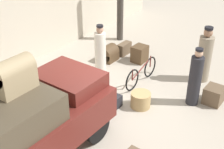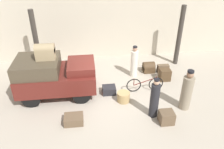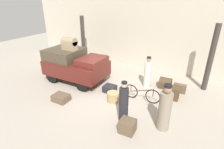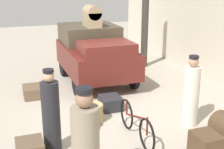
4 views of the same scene
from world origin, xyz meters
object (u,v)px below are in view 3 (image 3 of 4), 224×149
object	(u,v)px
porter_carrying_trunk	(165,110)
trunk_umber_medium	(127,126)
trunk_on_truck_roof	(69,44)
porter_lifting_near_truck	(148,73)
trunk_wicker_pale	(110,89)
wicker_basket	(113,97)
trunk_large_brown	(61,98)
suitcase_small_leather	(173,93)
bicycle	(142,94)
truck	(75,64)
suitcase_black_upright	(180,88)
trunk_barrel_dark	(165,83)
porter_with_bicycle	(124,104)

from	to	relation	value
porter_carrying_trunk	trunk_umber_medium	xyz separation A→B (m)	(-1.01, -0.75, -0.54)
trunk_on_truck_roof	porter_lifting_near_truck	bearing A→B (deg)	15.77
porter_lifting_near_truck	trunk_wicker_pale	size ratio (longest dim) A/B	2.77
wicker_basket	trunk_wicker_pale	bearing A→B (deg)	129.02
trunk_large_brown	suitcase_small_leather	bearing A→B (deg)	30.46
porter_carrying_trunk	trunk_large_brown	world-z (taller)	porter_carrying_trunk
bicycle	wicker_basket	size ratio (longest dim) A/B	3.12
truck	trunk_on_truck_roof	world-z (taller)	trunk_on_truck_roof
wicker_basket	trunk_umber_medium	world-z (taller)	trunk_umber_medium
bicycle	porter_lifting_near_truck	bearing A→B (deg)	98.16
porter_carrying_trunk	trunk_wicker_pale	bearing A→B (deg)	154.03
porter_carrying_trunk	trunk_wicker_pale	size ratio (longest dim) A/B	2.96
wicker_basket	truck	bearing A→B (deg)	161.87
truck	suitcase_black_upright	bearing A→B (deg)	13.52
trunk_barrel_dark	porter_carrying_trunk	bearing A→B (deg)	-78.91
porter_with_bicycle	porter_carrying_trunk	world-z (taller)	porter_carrying_trunk
suitcase_small_leather	suitcase_black_upright	world-z (taller)	suitcase_small_leather
truck	wicker_basket	world-z (taller)	truck
porter_lifting_near_truck	porter_carrying_trunk	xyz separation A→B (m)	(1.48, -2.79, 0.04)
trunk_large_brown	suitcase_black_upright	size ratio (longest dim) A/B	1.19
suitcase_small_leather	bicycle	bearing A→B (deg)	-146.08
porter_lifting_near_truck	porter_with_bicycle	bearing A→B (deg)	-88.19
bicycle	trunk_on_truck_roof	size ratio (longest dim) A/B	2.18
wicker_basket	suitcase_small_leather	size ratio (longest dim) A/B	0.95
truck	wicker_basket	bearing A→B (deg)	-18.13
trunk_on_truck_roof	trunk_barrel_dark	bearing A→B (deg)	16.72
bicycle	trunk_barrel_dark	xyz separation A→B (m)	(0.66, 1.73, -0.11)
trunk_umber_medium	porter_with_bicycle	bearing A→B (deg)	128.99
truck	bicycle	size ratio (longest dim) A/B	1.93
suitcase_small_leather	trunk_umber_medium	bearing A→B (deg)	-107.84
wicker_basket	porter_lifting_near_truck	world-z (taller)	porter_lifting_near_truck
suitcase_black_upright	trunk_large_brown	bearing A→B (deg)	-143.80
suitcase_small_leather	suitcase_black_upright	distance (m)	0.77
porter_lifting_near_truck	trunk_barrel_dark	world-z (taller)	porter_lifting_near_truck
trunk_barrel_dark	suitcase_small_leather	size ratio (longest dim) A/B	1.02
porter_lifting_near_truck	suitcase_black_upright	bearing A→B (deg)	5.80
porter_with_bicycle	trunk_on_truck_roof	xyz separation A→B (m)	(-4.05, 1.98, 1.29)
porter_lifting_near_truck	trunk_wicker_pale	world-z (taller)	porter_lifting_near_truck
truck	trunk_on_truck_roof	xyz separation A→B (m)	(-0.23, -0.00, 1.09)
trunk_on_truck_roof	suitcase_small_leather	bearing A→B (deg)	5.62
bicycle	porter_with_bicycle	bearing A→B (deg)	-93.51
trunk_barrel_dark	trunk_wicker_pale	xyz separation A→B (m)	(-2.28, -1.72, -0.07)
porter_with_bicycle	suitcase_black_upright	distance (m)	3.61
trunk_wicker_pale	trunk_barrel_dark	bearing A→B (deg)	37.00
truck	trunk_umber_medium	size ratio (longest dim) A/B	6.26
suitcase_small_leather	porter_carrying_trunk	bearing A→B (deg)	-88.38
bicycle	suitcase_small_leather	xyz separation A→B (m)	(1.21, 0.82, -0.06)
trunk_large_brown	suitcase_small_leather	distance (m)	5.03
suitcase_small_leather	trunk_umber_medium	distance (m)	3.10
truck	trunk_barrel_dark	distance (m)	4.86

